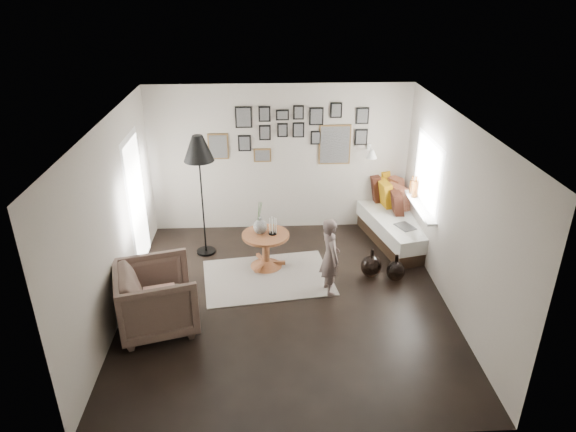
{
  "coord_description": "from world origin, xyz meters",
  "views": [
    {
      "loc": [
        -0.27,
        -6.08,
        4.22
      ],
      "look_at": [
        0.05,
        0.5,
        1.1
      ],
      "focal_mm": 32.0,
      "sensor_mm": 36.0,
      "label": 1
    }
  ],
  "objects_px": {
    "daybed": "(395,218)",
    "magazine_basket": "(135,314)",
    "vase": "(260,224)",
    "child": "(330,256)",
    "demijohn_large": "(371,266)",
    "armchair": "(157,298)",
    "demijohn_small": "(396,271)",
    "pedestal_table": "(266,252)",
    "floor_lamp": "(199,153)"
  },
  "relations": [
    {
      "from": "pedestal_table",
      "to": "daybed",
      "type": "height_order",
      "value": "daybed"
    },
    {
      "from": "vase",
      "to": "child",
      "type": "xyz_separation_m",
      "value": [
        0.99,
        -0.78,
        -0.15
      ]
    },
    {
      "from": "pedestal_table",
      "to": "child",
      "type": "bearing_deg",
      "value": -39.81
    },
    {
      "from": "pedestal_table",
      "to": "floor_lamp",
      "type": "relative_size",
      "value": 0.37
    },
    {
      "from": "child",
      "to": "demijohn_small",
      "type": "bearing_deg",
      "value": -87.75
    },
    {
      "from": "demijohn_large",
      "to": "child",
      "type": "bearing_deg",
      "value": -151.46
    },
    {
      "from": "pedestal_table",
      "to": "demijohn_small",
      "type": "xyz_separation_m",
      "value": [
        1.95,
        -0.5,
        -0.1
      ]
    },
    {
      "from": "floor_lamp",
      "to": "magazine_basket",
      "type": "height_order",
      "value": "floor_lamp"
    },
    {
      "from": "child",
      "to": "vase",
      "type": "bearing_deg",
      "value": 40.3
    },
    {
      "from": "armchair",
      "to": "demijohn_large",
      "type": "bearing_deg",
      "value": -85.76
    },
    {
      "from": "daybed",
      "to": "demijohn_small",
      "type": "xyz_separation_m",
      "value": [
        -0.33,
        -1.48,
        -0.17
      ]
    },
    {
      "from": "armchair",
      "to": "magazine_basket",
      "type": "distance_m",
      "value": 0.39
    },
    {
      "from": "pedestal_table",
      "to": "child",
      "type": "distance_m",
      "value": 1.23
    },
    {
      "from": "pedestal_table",
      "to": "floor_lamp",
      "type": "bearing_deg",
      "value": 152.98
    },
    {
      "from": "daybed",
      "to": "armchair",
      "type": "height_order",
      "value": "daybed"
    },
    {
      "from": "vase",
      "to": "daybed",
      "type": "xyz_separation_m",
      "value": [
        2.36,
        0.95,
        -0.4
      ]
    },
    {
      "from": "magazine_basket",
      "to": "demijohn_large",
      "type": "xyz_separation_m",
      "value": [
        3.32,
        1.09,
        -0.03
      ]
    },
    {
      "from": "floor_lamp",
      "to": "magazine_basket",
      "type": "distance_m",
      "value": 2.61
    },
    {
      "from": "floor_lamp",
      "to": "child",
      "type": "relative_size",
      "value": 1.72
    },
    {
      "from": "daybed",
      "to": "magazine_basket",
      "type": "height_order",
      "value": "daybed"
    },
    {
      "from": "child",
      "to": "armchair",
      "type": "bearing_deg",
      "value": 95.49
    },
    {
      "from": "vase",
      "to": "armchair",
      "type": "relative_size",
      "value": 0.54
    },
    {
      "from": "magazine_basket",
      "to": "armchair",
      "type": "bearing_deg",
      "value": 1.55
    },
    {
      "from": "floor_lamp",
      "to": "magazine_basket",
      "type": "relative_size",
      "value": 4.46
    },
    {
      "from": "daybed",
      "to": "demijohn_large",
      "type": "distance_m",
      "value": 1.52
    },
    {
      "from": "magazine_basket",
      "to": "child",
      "type": "relative_size",
      "value": 0.38
    },
    {
      "from": "daybed",
      "to": "floor_lamp",
      "type": "distance_m",
      "value": 3.59
    },
    {
      "from": "daybed",
      "to": "armchair",
      "type": "bearing_deg",
      "value": -159.43
    },
    {
      "from": "armchair",
      "to": "demijohn_small",
      "type": "distance_m",
      "value": 3.51
    },
    {
      "from": "vase",
      "to": "daybed",
      "type": "height_order",
      "value": "vase"
    },
    {
      "from": "pedestal_table",
      "to": "child",
      "type": "relative_size",
      "value": 0.63
    },
    {
      "from": "demijohn_large",
      "to": "pedestal_table",
      "type": "bearing_deg",
      "value": 166.54
    },
    {
      "from": "vase",
      "to": "child",
      "type": "relative_size",
      "value": 0.45
    },
    {
      "from": "vase",
      "to": "demijohn_large",
      "type": "xyz_separation_m",
      "value": [
        1.68,
        -0.4,
        -0.56
      ]
    },
    {
      "from": "magazine_basket",
      "to": "demijohn_large",
      "type": "distance_m",
      "value": 3.5
    },
    {
      "from": "armchair",
      "to": "child",
      "type": "relative_size",
      "value": 0.84
    },
    {
      "from": "daybed",
      "to": "armchair",
      "type": "relative_size",
      "value": 2.33
    },
    {
      "from": "pedestal_table",
      "to": "demijohn_large",
      "type": "relative_size",
      "value": 1.55
    },
    {
      "from": "pedestal_table",
      "to": "floor_lamp",
      "type": "height_order",
      "value": "floor_lamp"
    },
    {
      "from": "demijohn_large",
      "to": "magazine_basket",
      "type": "bearing_deg",
      "value": -161.76
    },
    {
      "from": "armchair",
      "to": "daybed",
      "type": "bearing_deg",
      "value": -72.08
    },
    {
      "from": "pedestal_table",
      "to": "demijohn_small",
      "type": "height_order",
      "value": "pedestal_table"
    },
    {
      "from": "pedestal_table",
      "to": "vase",
      "type": "height_order",
      "value": "vase"
    },
    {
      "from": "magazine_basket",
      "to": "demijohn_large",
      "type": "relative_size",
      "value": 0.95
    },
    {
      "from": "daybed",
      "to": "magazine_basket",
      "type": "distance_m",
      "value": 4.69
    },
    {
      "from": "vase",
      "to": "demijohn_small",
      "type": "xyz_separation_m",
      "value": [
        2.03,
        -0.52,
        -0.58
      ]
    },
    {
      "from": "vase",
      "to": "daybed",
      "type": "relative_size",
      "value": 0.23
    },
    {
      "from": "armchair",
      "to": "demijohn_small",
      "type": "relative_size",
      "value": 2.27
    },
    {
      "from": "vase",
      "to": "magazine_basket",
      "type": "xyz_separation_m",
      "value": [
        -1.64,
        -1.5,
        -0.53
      ]
    },
    {
      "from": "vase",
      "to": "floor_lamp",
      "type": "relative_size",
      "value": 0.26
    }
  ]
}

